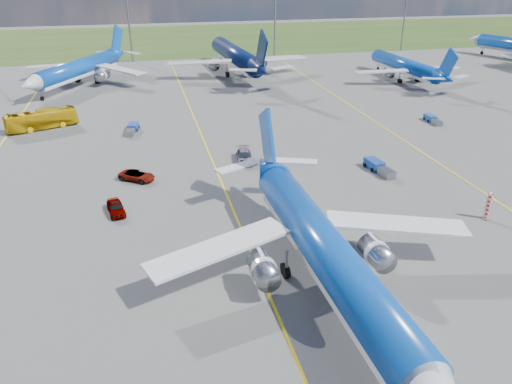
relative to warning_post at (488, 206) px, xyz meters
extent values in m
plane|color=#50504E|center=(-26.00, -8.00, -1.50)|extent=(400.00, 400.00, 0.00)
cube|color=#2D4719|center=(-26.00, 142.00, -1.50)|extent=(400.00, 80.00, 0.01)
cube|color=yellow|center=(-26.00, 22.00, -1.49)|extent=(0.25, 160.00, 0.02)
cube|color=yellow|center=(4.00, 32.00, -1.49)|extent=(0.25, 120.00, 0.02)
cylinder|color=slate|center=(-36.00, 102.00, 9.50)|extent=(0.50, 0.50, 22.00)
cylinder|color=slate|center=(4.00, 102.00, 9.50)|extent=(0.50, 0.50, 22.00)
cylinder|color=slate|center=(44.00, 102.00, 9.50)|extent=(0.50, 0.50, 22.00)
cylinder|color=red|center=(0.00, 0.00, 0.00)|extent=(0.50, 0.50, 3.00)
imported|color=gold|center=(-50.97, 44.13, 0.07)|extent=(11.42, 6.72, 3.14)
imported|color=#999999|center=(-38.59, 10.29, -0.80)|extent=(2.35, 4.32, 1.39)
imported|color=#999999|center=(-36.22, 18.95, -0.86)|extent=(4.99, 4.31, 1.28)
imported|color=#999999|center=(-21.74, 22.17, -0.75)|extent=(2.75, 5.42, 1.51)
cube|color=navy|center=(-5.57, 15.74, -0.88)|extent=(1.92, 3.10, 1.24)
cube|color=slate|center=(-5.21, 12.83, -0.99)|extent=(1.61, 2.40, 1.01)
cube|color=#1A389E|center=(-36.47, 39.90, -0.94)|extent=(1.92, 2.89, 1.13)
cube|color=slate|center=(-36.97, 37.28, -1.04)|extent=(1.60, 2.25, 0.92)
cube|color=#174A8C|center=(13.31, 33.63, -0.98)|extent=(1.45, 2.52, 1.04)
cube|color=slate|center=(13.17, 31.18, -1.08)|extent=(1.23, 1.95, 0.85)
camera|label=1|loc=(-34.75, -40.39, 23.67)|focal=35.00mm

